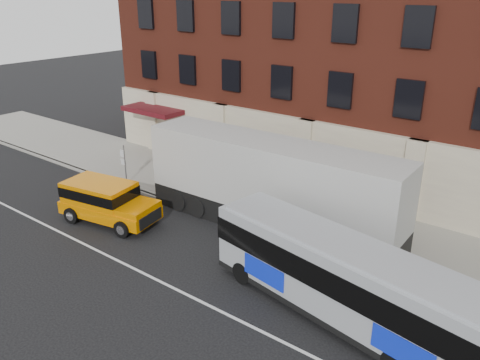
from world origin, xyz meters
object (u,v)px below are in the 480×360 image
Objects in this scene: shipping_container at (270,186)px; yellow_suv at (105,200)px; city_bus at (349,281)px; sign_pole at (124,163)px.

yellow_suv is at bearing -147.06° from shipping_container.
city_bus is 2.08× the size of yellow_suv.
sign_pole is at bearing -174.63° from shipping_container.
shipping_container is (6.74, 4.37, 0.98)m from yellow_suv.
yellow_suv is (-12.87, -0.06, -0.50)m from city_bus.
shipping_container is (-6.13, 4.31, 0.47)m from city_bus.
shipping_container reaches higher than sign_pole.
sign_pole is 0.47× the size of yellow_suv.
sign_pole reaches higher than yellow_suv.
sign_pole is 0.23× the size of city_bus.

